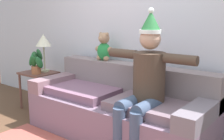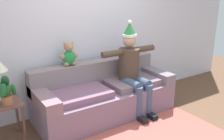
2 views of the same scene
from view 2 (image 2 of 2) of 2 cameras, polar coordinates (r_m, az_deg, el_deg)
back_wall at (r=4.27m, az=-5.70°, el=9.40°), size 7.00×0.10×2.70m
couch at (r=4.10m, az=-1.83°, el=-5.68°), size 2.25×0.89×0.84m
person_seated at (r=4.06m, az=4.66°, el=0.62°), size 1.02×0.77×1.52m
teddy_bear at (r=3.92m, az=-9.79°, el=3.46°), size 0.29×0.17×0.38m
side_table at (r=3.58m, az=-24.05°, el=-8.34°), size 0.51×0.44×0.58m
potted_plant at (r=3.39m, az=-23.01°, el=-4.53°), size 0.26×0.24×0.38m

